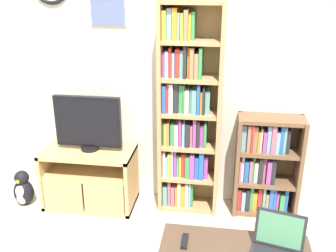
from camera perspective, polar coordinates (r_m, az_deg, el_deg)
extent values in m
cube|color=beige|center=(3.81, 0.64, 7.08)|extent=(5.95, 0.06, 2.60)
cube|color=silver|center=(3.80, -8.70, 16.12)|extent=(0.35, 0.01, 0.27)
cube|color=slate|center=(3.79, -8.72, 16.11)|extent=(0.32, 0.02, 0.25)
cube|color=tan|center=(4.26, -16.76, -6.67)|extent=(0.04, 0.47, 0.61)
cube|color=tan|center=(3.99, -5.28, -7.80)|extent=(0.04, 0.47, 0.61)
cube|color=tan|center=(3.98, -11.51, -3.66)|extent=(0.90, 0.47, 0.04)
cube|color=tan|center=(4.25, -10.94, -10.61)|extent=(0.90, 0.47, 0.04)
cube|color=tan|center=(4.08, -11.28, -6.51)|extent=(0.83, 0.44, 0.04)
cube|color=tan|center=(4.05, -14.98, -9.75)|extent=(0.40, 0.02, 0.33)
cube|color=tan|center=(3.91, -9.28, -10.43)|extent=(0.40, 0.02, 0.33)
cylinder|color=black|center=(3.98, -11.24, -3.06)|extent=(0.18, 0.18, 0.04)
cube|color=black|center=(3.87, -11.53, 0.64)|extent=(0.65, 0.05, 0.51)
cube|color=black|center=(3.85, -11.67, 0.49)|extent=(0.62, 0.01, 0.47)
cube|color=tan|center=(3.72, -0.97, 2.11)|extent=(0.04, 0.30, 2.03)
cube|color=tan|center=(3.67, 7.45, 1.68)|extent=(0.04, 0.30, 2.03)
cube|color=tan|center=(3.82, 3.42, 2.62)|extent=(0.58, 0.02, 2.03)
cube|color=tan|center=(4.13, 2.92, -11.24)|extent=(0.51, 0.27, 0.04)
cube|color=tan|center=(3.96, 3.01, -7.20)|extent=(0.51, 0.27, 0.04)
cube|color=tan|center=(3.81, 3.11, -2.81)|extent=(0.51, 0.27, 0.04)
cube|color=tan|center=(3.68, 3.22, 1.90)|extent=(0.51, 0.27, 0.04)
cube|color=tan|center=(3.59, 3.33, 6.91)|extent=(0.51, 0.27, 0.04)
cube|color=tan|center=(3.52, 3.45, 12.17)|extent=(0.51, 0.27, 0.04)
cube|color=tan|center=(3.48, 3.57, 17.58)|extent=(0.51, 0.27, 0.04)
cube|color=#5B9389|center=(4.10, -0.24, -9.49)|extent=(0.04, 0.23, 0.21)
cube|color=#B75B70|center=(4.08, 0.35, -9.19)|extent=(0.03, 0.21, 0.26)
cube|color=#B75B70|center=(4.09, 0.86, -9.56)|extent=(0.03, 0.22, 0.21)
cube|color=orange|center=(4.09, 1.34, -9.55)|extent=(0.02, 0.21, 0.21)
cube|color=white|center=(4.07, 1.78, -9.31)|extent=(0.03, 0.22, 0.26)
cube|color=orange|center=(4.07, 2.35, -9.48)|extent=(0.04, 0.22, 0.24)
cube|color=white|center=(4.06, 2.86, -9.38)|extent=(0.03, 0.22, 0.26)
cube|color=#759EB7|center=(4.06, 3.28, -9.37)|extent=(0.02, 0.23, 0.27)
cube|color=#388947|center=(4.07, 3.59, -9.45)|extent=(0.02, 0.20, 0.25)
cube|color=white|center=(3.93, -0.37, -4.97)|extent=(0.02, 0.22, 0.26)
cube|color=#759EB7|center=(3.93, 0.01, -5.37)|extent=(0.02, 0.24, 0.21)
cube|color=gold|center=(3.92, 0.39, -5.14)|extent=(0.03, 0.24, 0.25)
cube|color=#759EB7|center=(3.91, 0.79, -4.96)|extent=(0.02, 0.22, 0.28)
cube|color=#9E4293|center=(3.91, 1.18, -4.93)|extent=(0.02, 0.20, 0.28)
cube|color=#5B9389|center=(3.93, 1.55, -5.31)|extent=(0.02, 0.19, 0.22)
cube|color=gold|center=(3.92, 1.91, -5.40)|extent=(0.02, 0.21, 0.22)
cube|color=red|center=(3.91, 2.38, -5.23)|extent=(0.04, 0.20, 0.25)
cube|color=#388947|center=(3.91, 2.98, -5.46)|extent=(0.04, 0.24, 0.23)
cube|color=#9E4293|center=(3.89, 3.64, -5.31)|extent=(0.04, 0.24, 0.26)
cube|color=#2856A8|center=(3.90, 4.29, -5.52)|extent=(0.04, 0.23, 0.23)
cube|color=#2856A8|center=(3.88, 4.95, -5.21)|extent=(0.04, 0.24, 0.28)
cube|color=#9E4293|center=(3.90, 5.58, -5.52)|extent=(0.04, 0.20, 0.23)
cube|color=#388947|center=(3.80, -0.43, -0.67)|extent=(0.02, 0.20, 0.23)
cube|color=gold|center=(3.79, -0.13, -0.78)|extent=(0.02, 0.22, 0.22)
cube|color=#93704C|center=(3.78, 0.25, -0.73)|extent=(0.03, 0.24, 0.23)
cube|color=#388947|center=(3.79, 0.85, -0.81)|extent=(0.04, 0.21, 0.22)
cube|color=white|center=(3.78, 1.39, -0.92)|extent=(0.03, 0.23, 0.21)
cube|color=#9E4293|center=(3.77, 1.90, -0.66)|extent=(0.03, 0.22, 0.25)
cube|color=#759EB7|center=(3.77, 2.39, -0.80)|extent=(0.03, 0.21, 0.24)
cube|color=#232328|center=(3.77, 2.96, -0.89)|extent=(0.04, 0.23, 0.23)
cube|color=#B75B70|center=(3.77, 3.50, -1.01)|extent=(0.02, 0.21, 0.21)
cube|color=#9E4293|center=(3.76, 3.98, -0.60)|extent=(0.03, 0.22, 0.28)
cube|color=#232328|center=(3.76, 4.50, -0.75)|extent=(0.03, 0.22, 0.26)
cube|color=#9E4293|center=(3.77, 4.99, -1.03)|extent=(0.04, 0.19, 0.22)
cube|color=#388947|center=(3.76, 5.49, -0.88)|extent=(0.02, 0.21, 0.25)
cube|color=#2856A8|center=(3.67, -0.34, 4.31)|extent=(0.03, 0.24, 0.26)
cube|color=red|center=(3.67, 0.11, 4.42)|extent=(0.02, 0.21, 0.28)
cube|color=white|center=(3.66, 0.61, 4.37)|extent=(0.04, 0.22, 0.27)
cube|color=#232328|center=(3.66, 1.32, 4.45)|extent=(0.04, 0.20, 0.28)
cube|color=#388947|center=(3.66, 1.99, 4.27)|extent=(0.04, 0.19, 0.26)
cube|color=#388947|center=(3.66, 2.43, 4.24)|extent=(0.02, 0.20, 0.26)
cube|color=white|center=(3.65, 2.89, 3.87)|extent=(0.04, 0.23, 0.22)
cube|color=#5B9389|center=(3.66, 3.41, 3.91)|extent=(0.02, 0.19, 0.22)
cube|color=#5B9389|center=(3.65, 3.92, 3.87)|extent=(0.04, 0.22, 0.23)
cube|color=#2856A8|center=(3.64, 4.54, 4.23)|extent=(0.03, 0.24, 0.28)
cube|color=orange|center=(3.65, 4.94, 3.70)|extent=(0.02, 0.21, 0.21)
cube|color=#232328|center=(3.64, 5.27, 4.02)|extent=(0.02, 0.22, 0.26)
cube|color=#5B9389|center=(3.65, 5.80, 3.75)|extent=(0.04, 0.19, 0.22)
cube|color=#9E4293|center=(3.60, -0.42, 9.15)|extent=(0.02, 0.20, 0.23)
cube|color=#759EB7|center=(3.59, 0.01, 9.19)|extent=(0.03, 0.21, 0.23)
cube|color=red|center=(3.59, 0.50, 9.41)|extent=(0.02, 0.20, 0.26)
cube|color=#759EB7|center=(3.58, 0.95, 9.06)|extent=(0.02, 0.21, 0.22)
cube|color=red|center=(3.58, 1.51, 9.31)|extent=(0.04, 0.20, 0.25)
cube|color=#5B9389|center=(3.57, 2.12, 9.20)|extent=(0.03, 0.21, 0.24)
cube|color=#232328|center=(3.56, 2.64, 9.47)|extent=(0.03, 0.24, 0.28)
cube|color=orange|center=(3.57, 3.13, 9.37)|extent=(0.02, 0.19, 0.27)
cube|color=#93704C|center=(3.56, 3.61, 9.32)|extent=(0.04, 0.23, 0.27)
cube|color=#93704C|center=(3.56, 4.26, 8.92)|extent=(0.04, 0.24, 0.22)
cube|color=#388947|center=(3.55, 4.83, 9.30)|extent=(0.03, 0.24, 0.27)
cube|color=gold|center=(3.53, -0.35, 14.57)|extent=(0.03, 0.23, 0.25)
cube|color=#759EB7|center=(3.53, 0.35, 14.70)|extent=(0.04, 0.20, 0.26)
cube|color=orange|center=(3.52, 1.13, 14.70)|extent=(0.04, 0.22, 0.27)
cube|color=#5B9389|center=(3.52, 1.71, 14.41)|extent=(0.02, 0.21, 0.23)
cube|color=gold|center=(3.52, 2.19, 14.35)|extent=(0.02, 0.22, 0.23)
cube|color=#93704C|center=(3.51, 2.78, 14.56)|extent=(0.04, 0.23, 0.26)
cube|color=gold|center=(3.51, 3.30, 14.31)|extent=(0.02, 0.20, 0.22)
cube|color=#388947|center=(3.51, 3.77, 14.40)|extent=(0.03, 0.20, 0.24)
cube|color=brown|center=(3.89, 9.98, -5.57)|extent=(0.04, 0.29, 1.00)
cube|color=brown|center=(3.96, 18.40, -5.93)|extent=(0.04, 0.29, 1.00)
cube|color=brown|center=(4.03, 14.06, -4.90)|extent=(0.61, 0.02, 1.00)
cube|color=brown|center=(4.15, 13.60, -11.71)|extent=(0.54, 0.25, 0.04)
cube|color=brown|center=(3.99, 14.01, -7.82)|extent=(0.54, 0.25, 0.04)
cube|color=brown|center=(3.84, 14.44, -3.62)|extent=(0.54, 0.25, 0.04)
cube|color=brown|center=(3.72, 14.90, 0.88)|extent=(0.54, 0.25, 0.04)
cube|color=red|center=(4.07, 10.27, -9.88)|extent=(0.04, 0.20, 0.24)
cube|color=#759EB7|center=(4.08, 10.84, -10.09)|extent=(0.04, 0.21, 0.21)
cube|color=#232328|center=(4.08, 11.43, -9.91)|extent=(0.04, 0.20, 0.24)
cube|color=#388947|center=(4.08, 11.96, -9.76)|extent=(0.03, 0.18, 0.26)
cube|color=orange|center=(4.09, 12.44, -10.11)|extent=(0.04, 0.18, 0.21)
cube|color=red|center=(4.09, 13.12, -9.91)|extent=(0.04, 0.18, 0.24)
cube|color=#5B9389|center=(4.08, 13.67, -9.78)|extent=(0.02, 0.20, 0.27)
cube|color=#93704C|center=(4.10, 14.07, -10.24)|extent=(0.03, 0.20, 0.20)
cube|color=#2856A8|center=(4.09, 14.64, -9.87)|extent=(0.04, 0.20, 0.27)
cube|color=#2856A8|center=(4.09, 15.10, -9.85)|extent=(0.02, 0.20, 0.27)
cube|color=#9E4293|center=(4.12, 15.48, -10.13)|extent=(0.03, 0.18, 0.22)
cube|color=#388947|center=(4.12, 16.04, -10.30)|extent=(0.04, 0.22, 0.21)
cube|color=#2856A8|center=(4.12, 16.61, -9.96)|extent=(0.03, 0.19, 0.26)
cube|color=#B75B70|center=(3.91, 10.42, -5.99)|extent=(0.02, 0.21, 0.22)
cube|color=white|center=(3.91, 10.77, -5.63)|extent=(0.02, 0.17, 0.26)
cube|color=#2856A8|center=(3.92, 11.28, -5.99)|extent=(0.04, 0.20, 0.22)
cube|color=#B75B70|center=(3.92, 11.87, -5.97)|extent=(0.03, 0.21, 0.23)
cube|color=#388947|center=(3.92, 12.25, -5.68)|extent=(0.02, 0.18, 0.27)
cube|color=white|center=(3.93, 12.62, -6.08)|extent=(0.03, 0.18, 0.21)
cube|color=#232328|center=(3.92, 13.25, -5.81)|extent=(0.04, 0.21, 0.26)
cube|color=#B75B70|center=(3.93, 13.77, -5.83)|extent=(0.03, 0.18, 0.25)
cube|color=#9E4293|center=(3.93, 14.32, -6.06)|extent=(0.04, 0.22, 0.24)
cube|color=#232328|center=(3.93, 14.94, -5.93)|extent=(0.04, 0.21, 0.26)
cube|color=#759EB7|center=(3.78, 10.97, -1.34)|extent=(0.04, 0.18, 0.25)
cube|color=#93704C|center=(3.77, 11.63, -1.37)|extent=(0.03, 0.21, 0.26)
cube|color=red|center=(3.77, 12.09, -1.37)|extent=(0.02, 0.23, 0.27)
cube|color=#93704C|center=(3.78, 12.52, -1.46)|extent=(0.04, 0.19, 0.25)
cube|color=orange|center=(3.79, 12.99, -1.83)|extent=(0.02, 0.20, 0.20)
cube|color=white|center=(3.80, 13.34, -1.66)|extent=(0.02, 0.18, 0.23)
cube|color=#9E4293|center=(3.80, 13.78, -1.88)|extent=(0.03, 0.21, 0.20)
cube|color=#759EB7|center=(3.79, 14.38, -1.49)|extent=(0.04, 0.20, 0.26)
cube|color=#B75B70|center=(3.79, 14.98, -1.48)|extent=(0.04, 0.22, 0.27)
cube|color=#759EB7|center=(3.81, 15.50, -1.93)|extent=(0.03, 0.22, 0.21)
cube|color=#2856A8|center=(3.80, 16.03, -1.53)|extent=(0.03, 0.20, 0.27)
cube|color=#5B9389|center=(3.81, 16.46, -1.60)|extent=(0.02, 0.20, 0.26)
cube|color=#232328|center=(3.82, 16.87, -1.82)|extent=(0.03, 0.18, 0.23)
cube|color=#232326|center=(2.89, 15.94, -14.26)|extent=(0.35, 0.15, 0.25)
cube|color=#47845B|center=(2.89, 15.92, -14.32)|extent=(0.30, 0.13, 0.22)
cube|color=black|center=(2.92, 2.44, -16.35)|extent=(0.05, 0.16, 0.02)
ellipsoid|color=black|center=(4.35, -20.19, -8.99)|extent=(0.21, 0.18, 0.28)
ellipsoid|color=white|center=(4.31, -20.53, -9.35)|extent=(0.13, 0.07, 0.22)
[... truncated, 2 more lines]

